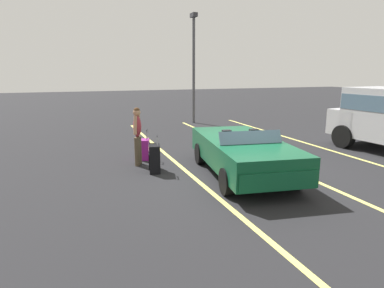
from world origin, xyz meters
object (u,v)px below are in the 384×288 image
(convertible_car, at_px, (245,155))
(suitcase_large_black, at_px, (155,159))
(traveler_person, at_px, (137,133))
(suitcase_medium_bright, at_px, (145,149))
(parking_lamp_post, at_px, (194,61))

(convertible_car, bearing_deg, suitcase_large_black, -112.82)
(convertible_car, height_order, traveler_person, traveler_person)
(suitcase_medium_bright, xyz_separation_m, traveler_person, (0.52, -0.31, 0.62))
(suitcase_large_black, relative_size, traveler_person, 0.60)
(convertible_car, height_order, suitcase_medium_bright, convertible_car)
(traveler_person, xyz_separation_m, parking_lamp_post, (-6.92, 4.29, 2.20))
(traveler_person, distance_m, parking_lamp_post, 8.43)
(suitcase_large_black, bearing_deg, suitcase_medium_bright, -78.70)
(suitcase_large_black, distance_m, parking_lamp_post, 9.17)
(parking_lamp_post, bearing_deg, suitcase_large_black, -27.40)
(traveler_person, relative_size, parking_lamp_post, 0.30)
(parking_lamp_post, bearing_deg, convertible_car, -12.52)
(suitcase_medium_bright, distance_m, parking_lamp_post, 8.05)
(suitcase_large_black, height_order, suitcase_medium_bright, suitcase_large_black)
(convertible_car, bearing_deg, suitcase_medium_bright, -134.09)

